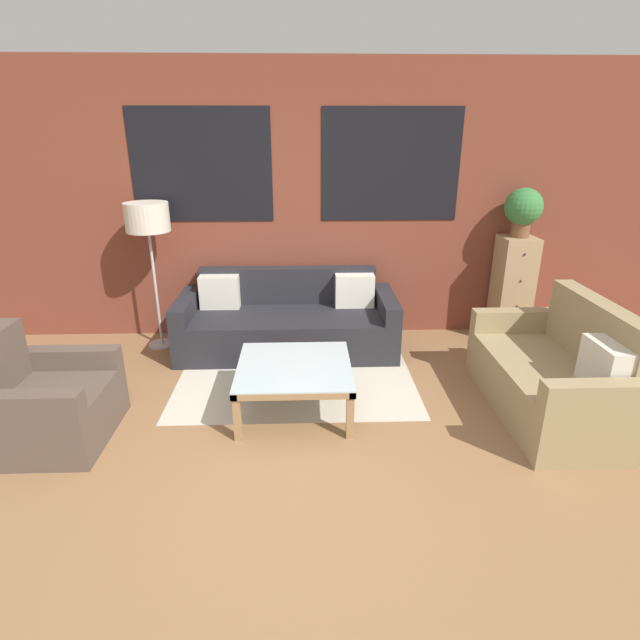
% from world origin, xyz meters
% --- Properties ---
extents(ground_plane, '(16.00, 16.00, 0.00)m').
position_xyz_m(ground_plane, '(0.00, 0.00, 0.00)').
color(ground_plane, '#8E6642').
extents(wall_back_brick, '(8.40, 0.09, 2.80)m').
position_xyz_m(wall_back_brick, '(0.00, 2.44, 1.41)').
color(wall_back_brick, brown).
rests_on(wall_back_brick, ground_plane).
extents(rug, '(2.13, 1.51, 0.00)m').
position_xyz_m(rug, '(-0.03, 1.26, 0.00)').
color(rug, beige).
rests_on(rug, ground_plane).
extents(couch_dark, '(2.17, 0.88, 0.78)m').
position_xyz_m(couch_dark, '(-0.11, 1.95, 0.28)').
color(couch_dark, '#232328').
rests_on(couch_dark, ground_plane).
extents(settee_vintage, '(0.80, 1.52, 0.92)m').
position_xyz_m(settee_vintage, '(2.03, 0.61, 0.31)').
color(settee_vintage, '#99845B').
rests_on(settee_vintage, ground_plane).
extents(armchair_corner, '(0.80, 0.85, 0.84)m').
position_xyz_m(armchair_corner, '(-1.82, 0.38, 0.28)').
color(armchair_corner, brown).
rests_on(armchair_corner, ground_plane).
extents(coffee_table, '(0.89, 0.89, 0.40)m').
position_xyz_m(coffee_table, '(-0.03, 0.71, 0.34)').
color(coffee_table, silver).
rests_on(coffee_table, ground_plane).
extents(floor_lamp, '(0.42, 0.42, 1.48)m').
position_xyz_m(floor_lamp, '(-1.45, 2.07, 1.29)').
color(floor_lamp, '#B2B2B7').
rests_on(floor_lamp, ground_plane).
extents(drawer_cabinet, '(0.35, 0.38, 1.10)m').
position_xyz_m(drawer_cabinet, '(2.27, 2.18, 0.55)').
color(drawer_cabinet, tan).
rests_on(drawer_cabinet, ground_plane).
extents(potted_plant, '(0.37, 0.37, 0.49)m').
position_xyz_m(potted_plant, '(2.27, 2.18, 1.39)').
color(potted_plant, brown).
rests_on(potted_plant, drawer_cabinet).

